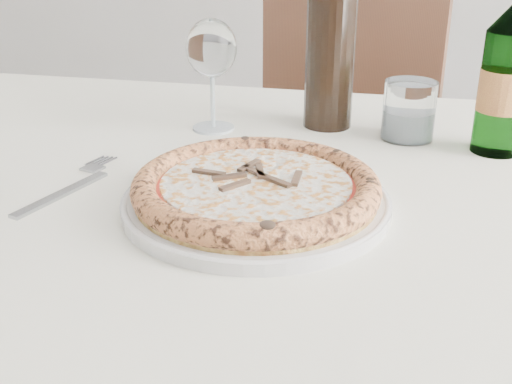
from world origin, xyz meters
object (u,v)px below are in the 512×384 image
at_px(pizza, 256,187).
at_px(wine_glass, 211,51).
at_px(dining_table, 271,235).
at_px(beer_bottle, 505,79).
at_px(plate, 256,201).
at_px(tumbler, 409,114).
at_px(chair_far, 331,150).
at_px(wine_bottle, 331,42).

distance_m(pizza, wine_glass, 0.31).
xyz_separation_m(dining_table, pizza, (-0.00, -0.10, 0.11)).
bearing_deg(beer_bottle, pizza, -138.71).
relative_size(plate, tumbler, 3.54).
bearing_deg(chair_far, wine_bottle, -85.99).
relative_size(pizza, wine_bottle, 0.92).
distance_m(pizza, beer_bottle, 0.39).
relative_size(wine_glass, wine_bottle, 0.55).
distance_m(beer_bottle, wine_bottle, 0.26).
xyz_separation_m(dining_table, wine_glass, (-0.13, 0.17, 0.21)).
bearing_deg(wine_bottle, plate, -97.98).
height_order(pizza, beer_bottle, beer_bottle).
relative_size(plate, wine_glass, 1.80).
xyz_separation_m(plate, beer_bottle, (0.29, 0.26, 0.10)).
distance_m(chair_far, plate, 0.86).
xyz_separation_m(chair_far, plate, (-0.01, -0.83, 0.23)).
height_order(plate, wine_bottle, wine_bottle).
height_order(chair_far, tumbler, chair_far).
bearing_deg(beer_bottle, dining_table, -151.91).
distance_m(chair_far, wine_bottle, 0.62).
relative_size(chair_far, wine_bottle, 3.03).
distance_m(dining_table, chair_far, 0.74).
bearing_deg(wine_glass, tumbler, 3.48).
height_order(dining_table, wine_glass, wine_glass).
distance_m(dining_table, wine_bottle, 0.32).
bearing_deg(beer_bottle, wine_bottle, 163.84).
relative_size(pizza, wine_glass, 1.66).
bearing_deg(chair_far, pizza, -90.71).
xyz_separation_m(tumbler, wine_bottle, (-0.12, 0.04, 0.09)).
bearing_deg(wine_bottle, dining_table, -101.44).
bearing_deg(wine_bottle, pizza, -97.98).
distance_m(chair_far, wine_glass, 0.67).
xyz_separation_m(pizza, tumbler, (0.17, 0.29, 0.01)).
bearing_deg(tumbler, wine_bottle, 162.95).
relative_size(dining_table, chair_far, 1.60).
xyz_separation_m(chair_far, pizza, (-0.01, -0.83, 0.25)).
distance_m(wine_glass, wine_bottle, 0.18).
height_order(wine_glass, wine_bottle, wine_bottle).
bearing_deg(wine_glass, dining_table, -53.65).
bearing_deg(chair_far, beer_bottle, -64.03).
xyz_separation_m(pizza, beer_bottle, (0.29, 0.26, 0.08)).
bearing_deg(beer_bottle, wine_glass, 177.91).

